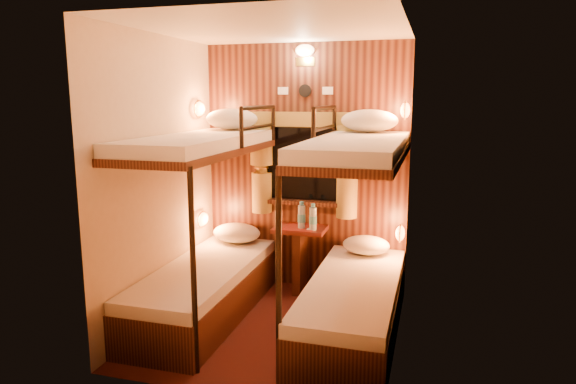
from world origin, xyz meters
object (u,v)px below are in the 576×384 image
(bunk_right, at_px, (354,268))
(table, at_px, (300,251))
(bunk_left, at_px, (204,254))
(bottle_right, at_px, (313,219))
(bottle_left, at_px, (302,217))

(bunk_right, distance_m, table, 1.02)
(bunk_left, xyz_separation_m, bottle_right, (0.79, 0.72, 0.20))
(bunk_right, bearing_deg, bunk_left, 180.00)
(bunk_right, relative_size, table, 2.90)
(bunk_right, height_order, table, bunk_right)
(bunk_left, bearing_deg, table, 50.33)
(bunk_right, xyz_separation_m, table, (-0.65, 0.78, -0.14))
(bunk_right, height_order, bottle_right, bunk_right)
(bottle_left, xyz_separation_m, bottle_right, (0.12, -0.03, -0.00))
(bunk_left, height_order, bottle_left, bunk_left)
(bunk_left, relative_size, bottle_left, 7.27)
(bunk_left, distance_m, bottle_right, 1.09)
(bunk_right, height_order, bottle_left, bunk_right)
(bunk_left, xyz_separation_m, bunk_right, (1.30, 0.00, 0.00))
(bottle_left, relative_size, bottle_right, 1.03)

